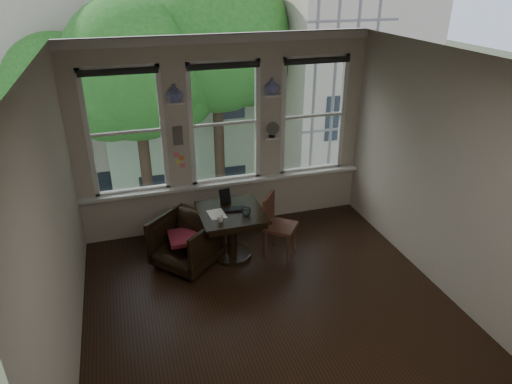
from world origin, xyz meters
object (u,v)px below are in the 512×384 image
object	(u,v)px
side_chair_right	(281,226)
armchair_left	(186,242)
table	(232,234)
laptop	(235,211)
mug	(221,219)

from	to	relation	value
side_chair_right	armchair_left	bearing A→B (deg)	122.70
armchair_left	table	bearing A→B (deg)	47.95
table	side_chair_right	xyz separation A→B (m)	(0.70, -0.13, 0.09)
table	armchair_left	size ratio (longest dim) A/B	1.11
table	laptop	distance (m)	0.39
table	mug	xyz separation A→B (m)	(-0.21, -0.24, 0.42)
table	side_chair_right	distance (m)	0.71
mug	table	bearing A→B (deg)	49.07
armchair_left	side_chair_right	size ratio (longest dim) A/B	0.88
laptop	mug	distance (m)	0.34
laptop	mug	bearing A→B (deg)	-136.38
table	side_chair_right	world-z (taller)	side_chair_right
laptop	mug	xyz separation A→B (m)	(-0.26, -0.21, 0.03)
table	mug	size ratio (longest dim) A/B	9.92
table	armchair_left	world-z (taller)	table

